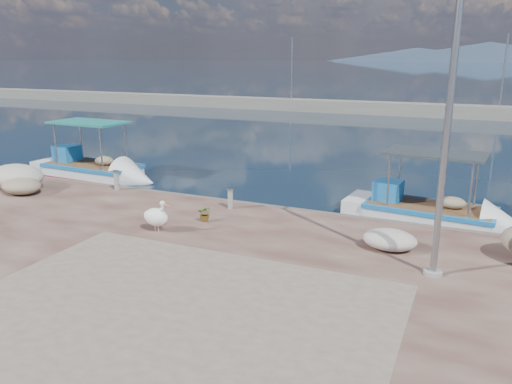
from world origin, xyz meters
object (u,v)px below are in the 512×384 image
(boat_right, at_px, (427,215))
(bollard_near, at_px, (230,197))
(boat_left, at_px, (92,172))
(lamp_post, at_px, (446,138))
(pelican, at_px, (157,217))

(boat_right, xyz_separation_m, bollard_near, (-6.22, -2.88, 0.67))
(bollard_near, bearing_deg, boat_left, 159.56)
(boat_left, bearing_deg, boat_right, 0.82)
(lamp_post, bearing_deg, boat_right, 96.53)
(boat_right, height_order, lamp_post, lamp_post)
(pelican, relative_size, bollard_near, 1.45)
(lamp_post, bearing_deg, pelican, -178.76)
(boat_right, relative_size, bollard_near, 8.42)
(boat_right, bearing_deg, bollard_near, -149.49)
(lamp_post, relative_size, bollard_near, 9.67)
(pelican, xyz_separation_m, bollard_near, (0.93, 2.99, -0.08))
(boat_left, height_order, pelican, boat_left)
(boat_right, height_order, pelican, boat_right)
(bollard_near, bearing_deg, pelican, -107.33)
(pelican, height_order, bollard_near, pelican)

